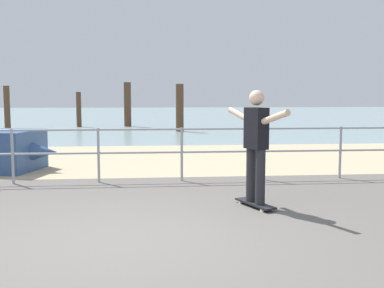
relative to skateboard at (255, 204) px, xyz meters
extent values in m
cube|color=#605B56|center=(-1.76, -2.39, -0.07)|extent=(24.00, 10.00, 0.04)
cube|color=tan|center=(-1.76, 5.61, -0.07)|extent=(24.00, 6.00, 0.04)
cube|color=#849EA3|center=(-1.76, 33.61, -0.07)|extent=(72.00, 50.00, 0.04)
cylinder|color=#9EA0A5|center=(-4.08, 2.21, 0.46)|extent=(0.05, 0.05, 1.05)
cylinder|color=#9EA0A5|center=(-2.50, 2.21, 0.46)|extent=(0.05, 0.05, 1.05)
cylinder|color=#9EA0A5|center=(-0.93, 2.21, 0.46)|extent=(0.05, 0.05, 1.05)
cylinder|color=#9EA0A5|center=(0.65, 2.21, 0.46)|extent=(0.05, 0.05, 1.05)
cylinder|color=#9EA0A5|center=(2.22, 2.21, 0.46)|extent=(0.05, 0.05, 1.05)
cylinder|color=#9EA0A5|center=(-3.29, 2.21, 0.95)|extent=(14.17, 0.04, 0.04)
cylinder|color=#9EA0A5|center=(-3.29, 2.21, 0.51)|extent=(14.17, 0.04, 0.04)
cone|color=#335184|center=(-4.06, 3.67, 0.38)|extent=(1.25, 1.01, 0.77)
cube|color=black|center=(0.00, 0.00, 0.00)|extent=(0.48, 0.82, 0.02)
cylinder|color=silver|center=(-0.18, 0.23, -0.04)|extent=(0.05, 0.07, 0.06)
cylinder|color=silver|center=(-0.03, 0.29, -0.04)|extent=(0.05, 0.07, 0.06)
cylinder|color=silver|center=(0.03, -0.29, -0.04)|extent=(0.05, 0.07, 0.06)
cylinder|color=silver|center=(0.18, -0.23, -0.04)|extent=(0.05, 0.07, 0.06)
cylinder|color=#26262B|center=(-0.04, 0.11, 0.42)|extent=(0.14, 0.14, 0.80)
cylinder|color=#26262B|center=(0.04, -0.11, 0.42)|extent=(0.14, 0.14, 0.80)
cube|color=black|center=(0.00, 0.00, 1.12)|extent=(0.32, 0.41, 0.60)
sphere|color=beige|center=(0.00, 0.00, 1.56)|extent=(0.22, 0.22, 0.22)
cylinder|color=beige|center=(-0.17, 0.41, 1.30)|extent=(0.29, 0.55, 0.23)
cylinder|color=beige|center=(0.17, -0.41, 1.30)|extent=(0.29, 0.55, 0.23)
cylinder|color=#513826|center=(-7.77, 14.56, 0.98)|extent=(0.26, 0.26, 2.09)
cylinder|color=#513826|center=(-5.22, 18.36, 0.86)|extent=(0.26, 0.26, 1.85)
cylinder|color=#513826|center=(-2.67, 18.54, 1.12)|extent=(0.38, 0.38, 2.37)
cylinder|color=#513826|center=(-0.13, 14.71, 1.03)|extent=(0.36, 0.36, 2.19)
camera|label=1|loc=(-1.55, -6.59, 1.59)|focal=43.41mm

